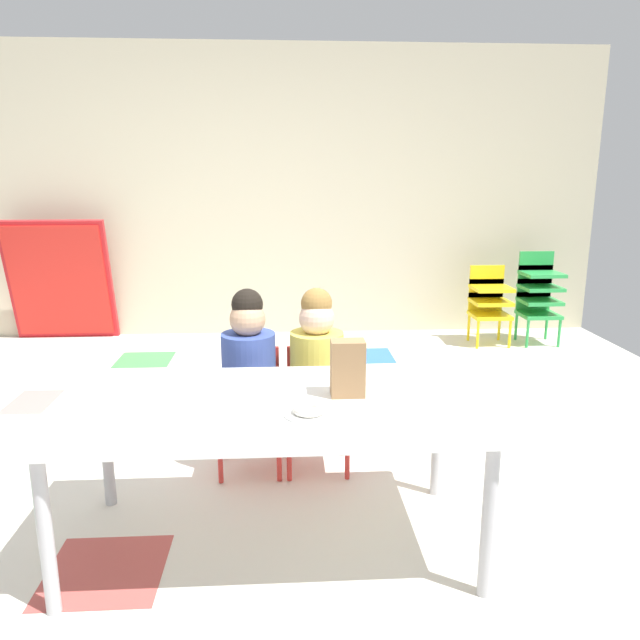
% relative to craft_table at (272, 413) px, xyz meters
% --- Properties ---
extents(ground_plane, '(6.26, 5.34, 0.02)m').
position_rel_craft_table_xyz_m(ground_plane, '(-0.19, 0.76, -0.57)').
color(ground_plane, silver).
extents(back_wall, '(6.26, 0.10, 2.57)m').
position_rel_craft_table_xyz_m(back_wall, '(-0.18, 3.43, 0.72)').
color(back_wall, beige).
rests_on(back_wall, ground_plane).
extents(craft_table, '(1.64, 0.82, 0.61)m').
position_rel_craft_table_xyz_m(craft_table, '(0.00, 0.00, 0.00)').
color(craft_table, white).
rests_on(craft_table, ground_plane).
extents(seated_child_near_camera, '(0.34, 0.34, 0.92)m').
position_rel_craft_table_xyz_m(seated_child_near_camera, '(-0.12, 0.64, -0.01)').
color(seated_child_near_camera, red).
rests_on(seated_child_near_camera, ground_plane).
extents(seated_child_middle_seat, '(0.34, 0.34, 0.92)m').
position_rel_craft_table_xyz_m(seated_child_middle_seat, '(0.21, 0.64, -0.01)').
color(seated_child_middle_seat, red).
rests_on(seated_child_middle_seat, ground_plane).
extents(kid_chair_yellow_stack, '(0.32, 0.30, 0.68)m').
position_rel_craft_table_xyz_m(kid_chair_yellow_stack, '(1.84, 2.89, -0.17)').
color(kid_chair_yellow_stack, yellow).
rests_on(kid_chair_yellow_stack, ground_plane).
extents(kid_chair_green_stack, '(0.32, 0.30, 0.80)m').
position_rel_craft_table_xyz_m(kid_chair_green_stack, '(2.27, 2.89, -0.11)').
color(kid_chair_green_stack, green).
rests_on(kid_chair_green_stack, ground_plane).
extents(folded_activity_table, '(0.90, 0.29, 1.09)m').
position_rel_craft_table_xyz_m(folded_activity_table, '(-1.93, 3.23, -0.02)').
color(folded_activity_table, red).
rests_on(folded_activity_table, ground_plane).
extents(paper_bag_brown, '(0.13, 0.09, 0.22)m').
position_rel_craft_table_xyz_m(paper_bag_brown, '(0.29, 0.04, 0.16)').
color(paper_bag_brown, '#9E754C').
rests_on(paper_bag_brown, craft_table).
extents(paper_plate_near_edge, '(0.18, 0.18, 0.01)m').
position_rel_craft_table_xyz_m(paper_plate_near_edge, '(0.13, -0.16, 0.05)').
color(paper_plate_near_edge, white).
rests_on(paper_plate_near_edge, craft_table).
extents(donut_powdered_on_plate, '(0.12, 0.12, 0.03)m').
position_rel_craft_table_xyz_m(donut_powdered_on_plate, '(0.13, -0.16, 0.08)').
color(donut_powdered_on_plate, white).
rests_on(donut_powdered_on_plate, craft_table).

